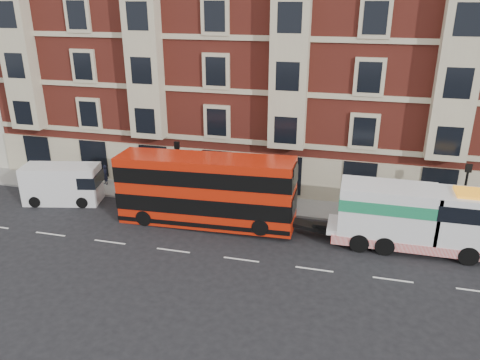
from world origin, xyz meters
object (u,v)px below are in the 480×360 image
tow_truck (410,217)px  box_van (62,184)px  double_decker_bus (205,189)px  pedestrian (105,175)px

tow_truck → box_van: bearing=177.9°
double_decker_bus → tow_truck: double_decker_bus is taller
pedestrian → tow_truck: bearing=16.7°
tow_truck → pedestrian: size_ratio=5.91×
double_decker_bus → pedestrian: size_ratio=7.38×
box_van → pedestrian: bearing=55.4°
double_decker_bus → box_van: double_decker_bus is taller
tow_truck → box_van: size_ratio=1.63×
double_decker_bus → box_van: 10.88m
tow_truck → box_van: (-22.85, 0.85, -0.65)m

